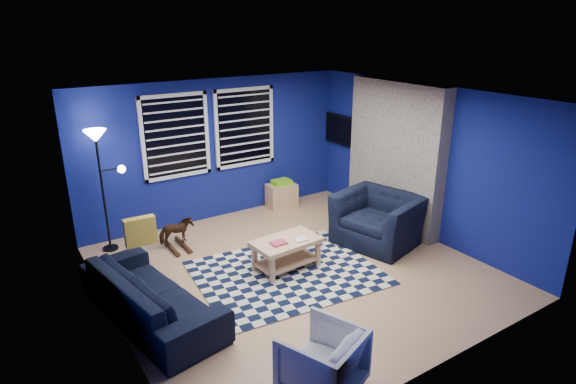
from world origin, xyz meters
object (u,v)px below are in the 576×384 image
object	(u,v)px
armchair_big	(378,219)
coffee_table	(286,248)
armchair_bent	(322,360)
rocking_horse	(176,231)
cabinet	(282,195)
sofa	(151,295)
floor_lamp	(99,153)
tv	(343,131)

from	to	relation	value
armchair_big	coffee_table	distance (m)	1.72
armchair_bent	rocking_horse	xyz separation A→B (m)	(-0.07, 3.72, -0.04)
armchair_big	cabinet	xyz separation A→B (m)	(-0.45, 2.19, -0.16)
sofa	coffee_table	distance (m)	2.03
armchair_big	rocking_horse	bearing A→B (deg)	-134.68
sofa	floor_lamp	world-z (taller)	floor_lamp
coffee_table	rocking_horse	bearing A→B (deg)	125.89
armchair_big	armchair_bent	size ratio (longest dim) A/B	1.74
armchair_big	rocking_horse	world-z (taller)	armchair_big
tv	armchair_big	bearing A→B (deg)	-112.45
sofa	armchair_bent	xyz separation A→B (m)	(1.01, -2.08, 0.01)
tv	sofa	distance (m)	5.09
cabinet	rocking_horse	bearing A→B (deg)	-159.88
sofa	armchair_big	size ratio (longest dim) A/B	1.76
sofa	cabinet	bearing A→B (deg)	-65.69
sofa	floor_lamp	distance (m)	2.53
armchair_big	coffee_table	size ratio (longest dim) A/B	1.24
tv	cabinet	bearing A→B (deg)	168.71
sofa	armchair_big	world-z (taller)	armchair_big
sofa	cabinet	xyz separation A→B (m)	(3.29, 2.26, -0.08)
armchair_bent	coffee_table	distance (m)	2.44
tv	coffee_table	bearing A→B (deg)	-143.25
cabinet	tv	bearing A→B (deg)	-5.93
rocking_horse	floor_lamp	xyz separation A→B (m)	(-0.88, 0.55, 1.28)
sofa	coffee_table	xyz separation A→B (m)	(2.03, 0.13, 0.01)
tv	armchair_bent	distance (m)	5.52
sofa	armchair_bent	bearing A→B (deg)	-164.35
armchair_big	coffee_table	world-z (taller)	armchair_big
rocking_horse	cabinet	size ratio (longest dim) A/B	0.90
rocking_horse	armchair_big	bearing A→B (deg)	-114.77
rocking_horse	coffee_table	size ratio (longest dim) A/B	0.52
armchair_bent	cabinet	bearing A→B (deg)	-139.32
armchair_big	cabinet	size ratio (longest dim) A/B	2.15
rocking_horse	coffee_table	world-z (taller)	rocking_horse
tv	coffee_table	size ratio (longest dim) A/B	0.99
coffee_table	cabinet	distance (m)	2.48
rocking_horse	cabinet	world-z (taller)	cabinet
sofa	cabinet	size ratio (longest dim) A/B	3.79
armchair_bent	rocking_horse	distance (m)	3.72
coffee_table	floor_lamp	distance (m)	3.11
tv	cabinet	distance (m)	1.72
tv	floor_lamp	xyz separation A→B (m)	(-4.49, 0.18, 0.18)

